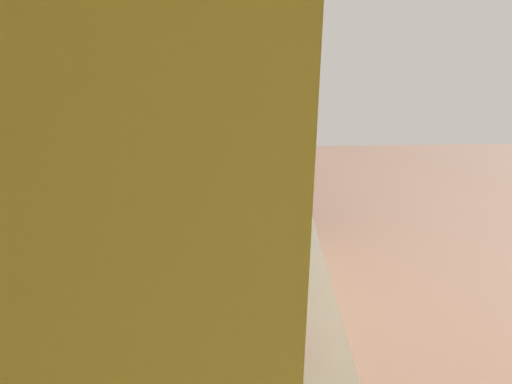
% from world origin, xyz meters
% --- Properties ---
extents(ground_plane, '(6.82, 6.82, 0.00)m').
position_xyz_m(ground_plane, '(0.00, 0.00, 0.00)').
color(ground_plane, brown).
extents(wall_back, '(4.38, 0.12, 2.60)m').
position_xyz_m(wall_back, '(0.00, 1.73, 1.30)').
color(wall_back, '#EBD07A').
rests_on(wall_back, ground_plane).
extents(counter_run, '(3.50, 0.62, 0.90)m').
position_xyz_m(counter_run, '(-0.38, 1.38, 0.45)').
color(counter_run, tan).
rests_on(counter_run, ground_plane).
extents(oven_range, '(0.59, 0.62, 1.08)m').
position_xyz_m(oven_range, '(1.66, 1.37, 0.46)').
color(oven_range, black).
rests_on(oven_range, ground_plane).
extents(microwave, '(0.46, 0.36, 0.27)m').
position_xyz_m(microwave, '(-0.05, 1.39, 1.03)').
color(microwave, white).
rests_on(microwave, counter_run).
extents(bowl, '(0.15, 0.15, 0.06)m').
position_xyz_m(bowl, '(-0.76, 1.28, 0.93)').
color(bowl, '#D84C47').
rests_on(bowl, counter_run).
extents(kettle, '(0.17, 0.13, 0.15)m').
position_xyz_m(kettle, '(0.43, 1.28, 0.96)').
color(kettle, red).
rests_on(kettle, counter_run).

